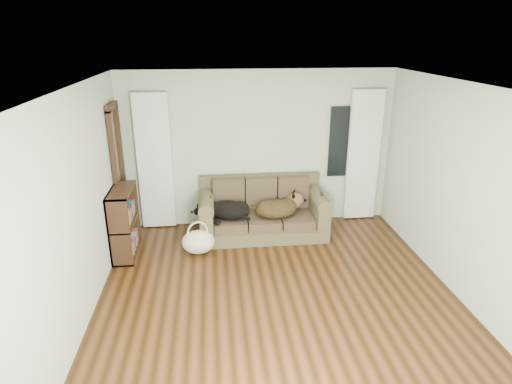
{
  "coord_description": "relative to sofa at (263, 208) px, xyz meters",
  "views": [
    {
      "loc": [
        -0.76,
        -4.39,
        3.14
      ],
      "look_at": [
        -0.13,
        1.6,
        0.88
      ],
      "focal_mm": 30.0,
      "sensor_mm": 36.0,
      "label": 1
    }
  ],
  "objects": [
    {
      "name": "tv_remote",
      "position": [
        0.92,
        -0.16,
        0.28
      ],
      "size": [
        0.07,
        0.17,
        0.02
      ],
      "primitive_type": "cube",
      "rotation": [
        0.0,
        0.0,
        -0.15
      ],
      "color": "black",
      "rests_on": "sofa"
    },
    {
      "name": "window_pane",
      "position": [
        1.43,
        0.5,
        0.95
      ],
      "size": [
        0.5,
        0.03,
        1.2
      ],
      "primitive_type": "cube",
      "color": "black",
      "rests_on": "wall_back"
    },
    {
      "name": "dog_black_lab",
      "position": [
        -0.59,
        -0.11,
        0.03
      ],
      "size": [
        0.8,
        0.67,
        0.29
      ],
      "primitive_type": "ellipsoid",
      "rotation": [
        0.0,
        0.0,
        -0.35
      ],
      "color": "black",
      "rests_on": "sofa"
    },
    {
      "name": "sofa",
      "position": [
        0.0,
        0.0,
        0.0
      ],
      "size": [
        2.03,
        0.88,
        0.83
      ],
      "primitive_type": "cube",
      "color": "brown",
      "rests_on": "floor"
    },
    {
      "name": "curtain_right",
      "position": [
        1.78,
        0.45,
        0.7
      ],
      "size": [
        0.55,
        0.08,
        2.25
      ],
      "primitive_type": "cube",
      "color": "white",
      "rests_on": "ground"
    },
    {
      "name": "door_casing",
      "position": [
        -2.22,
        0.07,
        0.6
      ],
      "size": [
        0.07,
        0.6,
        2.1
      ],
      "primitive_type": "cube",
      "color": "#2F2114",
      "rests_on": "ground"
    },
    {
      "name": "dog_shepherd",
      "position": [
        0.24,
        -0.1,
        0.04
      ],
      "size": [
        0.73,
        0.53,
        0.31
      ],
      "primitive_type": "ellipsoid",
      "rotation": [
        0.0,
        0.0,
        3.2
      ],
      "color": "black",
      "rests_on": "sofa"
    },
    {
      "name": "wall_back",
      "position": [
        -0.02,
        0.53,
        0.85
      ],
      "size": [
        4.5,
        0.04,
        2.6
      ],
      "primitive_type": "cube",
      "color": "#B2C1AA",
      "rests_on": "ground"
    },
    {
      "name": "curtain_left",
      "position": [
        -1.72,
        0.45,
        0.7
      ],
      "size": [
        0.55,
        0.08,
        2.25
      ],
      "primitive_type": "cube",
      "color": "white",
      "rests_on": "ground"
    },
    {
      "name": "ceiling",
      "position": [
        -0.02,
        -1.97,
        2.15
      ],
      "size": [
        5.0,
        5.0,
        0.0
      ],
      "primitive_type": "plane",
      "color": "white",
      "rests_on": "ground"
    },
    {
      "name": "wall_right",
      "position": [
        2.23,
        -1.97,
        0.85
      ],
      "size": [
        0.04,
        5.0,
        2.6
      ],
      "primitive_type": "cube",
      "color": "#B2C1AA",
      "rests_on": "ground"
    },
    {
      "name": "floor",
      "position": [
        -0.02,
        -1.97,
        -0.45
      ],
      "size": [
        5.0,
        5.0,
        0.0
      ],
      "primitive_type": "plane",
      "color": "black",
      "rests_on": "ground"
    },
    {
      "name": "bookshelf",
      "position": [
        -2.11,
        -0.46,
        0.05
      ],
      "size": [
        0.38,
        0.84,
        1.03
      ],
      "primitive_type": "cube",
      "rotation": [
        0.0,
        0.0,
        -0.08
      ],
      "color": "#2F2114",
      "rests_on": "floor"
    },
    {
      "name": "tote_bag",
      "position": [
        -1.05,
        -0.56,
        -0.29
      ],
      "size": [
        0.52,
        0.42,
        0.36
      ],
      "primitive_type": "ellipsoid",
      "rotation": [
        0.0,
        0.0,
        0.07
      ],
      "color": "beige",
      "rests_on": "floor"
    },
    {
      "name": "wall_left",
      "position": [
        -2.27,
        -1.97,
        0.85
      ],
      "size": [
        0.04,
        5.0,
        2.6
      ],
      "primitive_type": "cube",
      "color": "#B2C1AA",
      "rests_on": "ground"
    }
  ]
}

